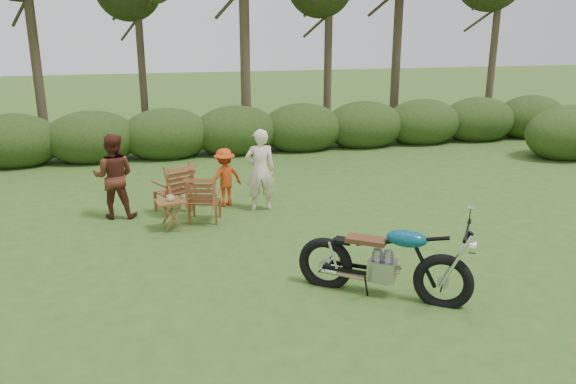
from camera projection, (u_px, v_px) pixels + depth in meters
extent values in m
plane|color=#2C521B|center=(343.00, 281.00, 8.18)|extent=(80.00, 80.00, 0.00)
cylinder|color=#3B3020|center=(32.00, 25.00, 16.09)|extent=(0.28, 0.28, 7.20)
cylinder|color=#3B3020|center=(140.00, 40.00, 17.98)|extent=(0.24, 0.24, 6.30)
cylinder|color=#3B3020|center=(244.00, 18.00, 16.49)|extent=(0.30, 0.30, 7.65)
cylinder|color=#3B3020|center=(328.00, 37.00, 18.42)|extent=(0.26, 0.26, 6.48)
cylinder|color=#3B3020|center=(399.00, 15.00, 19.97)|extent=(0.32, 0.32, 7.92)
cylinder|color=#3B3020|center=(495.00, 31.00, 18.71)|extent=(0.24, 0.24, 6.84)
ellipsoid|color=#1E3212|center=(12.00, 142.00, 14.86)|extent=(2.52, 1.68, 1.51)
ellipsoid|color=#1E3212|center=(92.00, 138.00, 15.35)|extent=(2.52, 1.68, 1.51)
ellipsoid|color=#1E3212|center=(166.00, 135.00, 15.85)|extent=(2.52, 1.68, 1.51)
ellipsoid|color=#1E3212|center=(236.00, 132.00, 16.34)|extent=(2.52, 1.68, 1.51)
ellipsoid|color=#1E3212|center=(302.00, 128.00, 16.84)|extent=(2.52, 1.68, 1.51)
ellipsoid|color=#1E3212|center=(364.00, 126.00, 17.33)|extent=(2.52, 1.68, 1.51)
ellipsoid|color=#1E3212|center=(423.00, 123.00, 17.83)|extent=(2.52, 1.68, 1.51)
ellipsoid|color=#1E3212|center=(478.00, 120.00, 18.32)|extent=(2.52, 1.68, 1.51)
ellipsoid|color=#1E3212|center=(531.00, 118.00, 18.82)|extent=(2.52, 1.68, 1.51)
ellipsoid|color=#1E3212|center=(570.00, 134.00, 15.77)|extent=(2.70, 1.80, 1.62)
imported|color=beige|center=(170.00, 198.00, 10.09)|extent=(0.14, 0.14, 0.11)
imported|color=beige|center=(261.00, 209.00, 11.40)|extent=(0.63, 0.44, 1.65)
imported|color=#4F2216|center=(117.00, 217.00, 10.95)|extent=(0.90, 0.76, 1.64)
imported|color=#BE3C11|center=(226.00, 205.00, 11.65)|extent=(0.89, 0.70, 1.20)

